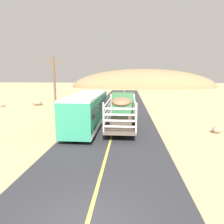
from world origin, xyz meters
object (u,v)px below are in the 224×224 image
at_px(livestock_truck, 122,106).
at_px(power_pole_mid, 55,85).
at_px(boulder_mid_field, 37,103).
at_px(bus, 87,110).
at_px(boulder_near_shoulder, 2,105).
at_px(boulder_far_horizon, 217,130).

bearing_deg(livestock_truck, power_pole_mid, 164.30).
relative_size(power_pole_mid, boulder_mid_field, 4.42).
height_order(bus, boulder_near_shoulder, bus).
bearing_deg(power_pole_mid, bus, -44.01).
xyz_separation_m(livestock_truck, power_pole_mid, (-7.96, 2.24, 1.99)).
relative_size(power_pole_mid, boulder_far_horizon, 9.05).
relative_size(bus, boulder_near_shoulder, 11.66).
xyz_separation_m(power_pole_mid, boulder_far_horizon, (16.26, -5.30, -3.49)).
bearing_deg(livestock_truck, bus, -143.53).
relative_size(livestock_truck, power_pole_mid, 1.39).
distance_m(power_pole_mid, boulder_far_horizon, 17.45).
distance_m(livestock_truck, boulder_mid_field, 18.28).
bearing_deg(boulder_near_shoulder, boulder_mid_field, 19.63).
bearing_deg(boulder_mid_field, bus, -50.32).
xyz_separation_m(bus, boulder_far_horizon, (11.49, -0.70, -1.45)).
xyz_separation_m(livestock_truck, boulder_far_horizon, (8.29, -3.06, -1.50)).
height_order(livestock_truck, boulder_far_horizon, livestock_truck).
bearing_deg(boulder_far_horizon, bus, 176.53).
bearing_deg(boulder_mid_field, boulder_far_horizon, -32.05).
xyz_separation_m(power_pole_mid, boulder_mid_field, (-6.46, 8.92, -3.32)).
bearing_deg(bus, boulder_near_shoulder, 143.99).
xyz_separation_m(boulder_near_shoulder, boulder_mid_field, (4.96, 1.77, 0.23)).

